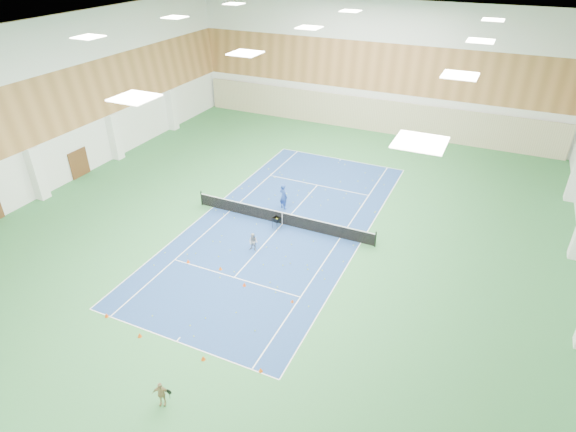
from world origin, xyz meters
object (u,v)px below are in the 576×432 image
(coach, at_px, (283,196))
(child_court, at_px, (253,242))
(tennis_net, at_px, (282,217))
(child_apron, at_px, (161,394))
(ball_cart, at_px, (277,223))

(coach, relative_size, child_court, 1.59)
(tennis_net, relative_size, child_court, 10.69)
(tennis_net, xyz_separation_m, child_apron, (1.61, -15.03, 0.06))
(tennis_net, bearing_deg, child_court, -94.82)
(child_court, height_order, child_apron, child_apron)
(child_apron, xyz_separation_m, ball_cart, (-1.73, 14.43, -0.19))
(tennis_net, relative_size, child_apron, 10.43)
(tennis_net, xyz_separation_m, child_court, (-0.30, -3.52, 0.05))
(coach, height_order, child_apron, coach)
(child_court, height_order, ball_cart, child_court)
(coach, relative_size, child_apron, 1.55)
(coach, bearing_deg, ball_cart, 128.45)
(tennis_net, height_order, child_apron, child_apron)
(ball_cart, bearing_deg, tennis_net, 91.17)
(tennis_net, distance_m, child_court, 3.53)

